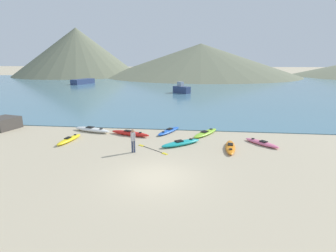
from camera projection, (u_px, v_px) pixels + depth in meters
name	position (u px, v px, depth m)	size (l,w,h in m)	color
ground_plane	(156.00, 177.00, 13.52)	(400.00, 400.00, 0.00)	tan
bay_water	(189.00, 87.00, 56.12)	(160.00, 70.00, 0.06)	teal
far_hill_left	(77.00, 52.00, 95.11)	(44.60, 44.60, 16.81)	#6B7056
far_hill_midleft	(201.00, 60.00, 94.11)	(68.34, 68.34, 11.26)	#6B7056
far_hill_midright	(201.00, 64.00, 104.49)	(71.92, 71.92, 7.64)	#6B7056
kayak_on_sand_0	(262.00, 143.00, 18.59)	(2.30, 2.43, 0.31)	#E5668C
kayak_on_sand_1	(130.00, 133.00, 20.84)	(3.43, 1.58, 0.40)	red
kayak_on_sand_2	(205.00, 133.00, 21.09)	(2.38, 3.25, 0.31)	#8CCC2D
kayak_on_sand_3	(92.00, 130.00, 21.92)	(3.54, 1.73, 0.40)	white
kayak_on_sand_4	(230.00, 147.00, 17.68)	(0.91, 2.96, 0.32)	orange
kayak_on_sand_5	(181.00, 143.00, 18.51)	(2.95, 2.51, 0.35)	teal
kayak_on_sand_6	(169.00, 131.00, 21.72)	(1.92, 3.07, 0.30)	blue
kayak_on_sand_7	(69.00, 139.00, 19.34)	(0.94, 2.86, 0.34)	yellow
person_near_foreground	(133.00, 139.00, 16.89)	(0.32, 0.28, 1.56)	#384260
moored_boat_0	(182.00, 89.00, 46.32)	(3.26, 2.92, 1.97)	navy
moored_boat_1	(83.00, 81.00, 63.37)	(4.07, 6.36, 1.16)	navy
moored_boat_2	(234.00, 78.00, 71.50)	(2.99, 5.87, 2.24)	white
loose_paddle	(153.00, 149.00, 17.60)	(2.30, 1.85, 0.03)	black
shoreline_rock	(3.00, 123.00, 22.71)	(2.17, 2.06, 1.01)	#423D38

